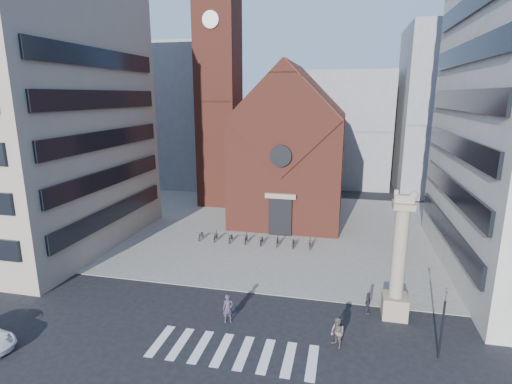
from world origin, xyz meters
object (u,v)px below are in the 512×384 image
pedestrian_1 (337,333)px  scooter_0 (201,235)px  pedestrian_0 (228,308)px  traffic_light (443,321)px  lion_column (398,268)px  pedestrian_2 (368,303)px

pedestrian_1 → scooter_0: bearing=-177.5°
pedestrian_0 → scooter_0: bearing=93.2°
traffic_light → scooter_0: traffic_light is taller
pedestrian_0 → pedestrian_1: pedestrian_0 is taller
scooter_0 → lion_column: bearing=-35.6°
traffic_light → pedestrian_0: 12.70m
lion_column → traffic_light: size_ratio=2.02×
traffic_light → scooter_0: size_ratio=2.56×
pedestrian_1 → traffic_light: bearing=52.4°
lion_column → pedestrian_2: size_ratio=5.63×
pedestrian_1 → pedestrian_2: bearing=115.5°
lion_column → scooter_0: (-17.66, 10.83, -2.97)m
pedestrian_0 → pedestrian_1: 7.08m
lion_column → pedestrian_1: 6.14m
pedestrian_0 → pedestrian_2: 9.42m
pedestrian_2 → scooter_0: size_ratio=0.92×
pedestrian_0 → pedestrian_2: pedestrian_0 is taller
lion_column → pedestrian_1: bearing=-130.3°
pedestrian_1 → scooter_0: size_ratio=1.13×
traffic_light → scooter_0: (-19.66, 14.83, -1.80)m
scooter_0 → traffic_light: bearing=-41.1°
lion_column → pedestrian_0: lion_column is taller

